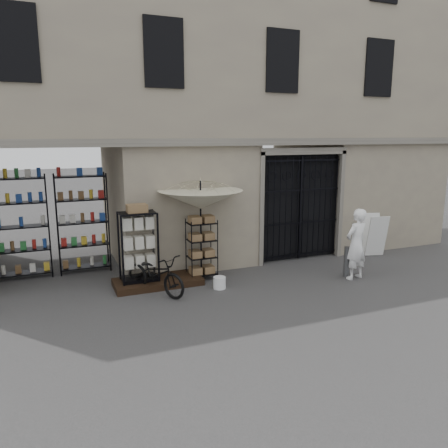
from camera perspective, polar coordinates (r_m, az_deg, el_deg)
name	(u,v)px	position (r m, az deg, el deg)	size (l,w,h in m)	color
ground	(282,293)	(9.83, 7.52, -8.91)	(80.00, 80.00, 0.00)	black
main_building	(215,96)	(12.87, -1.15, 16.38)	(14.00, 4.00, 9.00)	gray
shop_recess	(55,219)	(10.93, -21.21, 0.65)	(3.00, 1.70, 3.00)	black
shop_shelving	(53,225)	(11.47, -21.44, -0.15)	(2.70, 0.50, 2.50)	black
iron_gate	(297,206)	(12.22, 9.55, 2.37)	(2.50, 0.21, 3.00)	black
step_platform	(158,282)	(10.33, -8.63, -7.47)	(2.00, 0.90, 0.15)	black
display_cabinet	(139,250)	(10.06, -11.10, -3.39)	(0.91, 0.72, 1.72)	black
wire_rack	(202,250)	(10.45, -2.94, -3.42)	(0.69, 0.53, 1.47)	black
market_umbrella	(200,194)	(10.26, -3.10, 3.87)	(2.27, 2.29, 2.85)	black
white_bucket	(219,283)	(9.97, -0.60, -7.67)	(0.28, 0.28, 0.27)	white
bicycle	(156,293)	(9.84, -8.87, -8.92)	(0.59, 0.89, 1.70)	black
steel_bollard	(347,262)	(11.12, 15.73, -4.76)	(0.14, 0.14, 0.76)	slate
shopkeeper	(354,278)	(11.14, 16.61, -6.81)	(0.63, 1.72, 0.41)	white
easel_sign	(374,235)	(13.23, 19.01, -1.34)	(0.70, 0.76, 1.18)	silver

